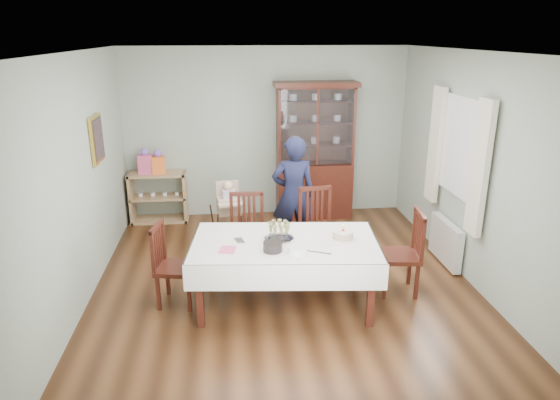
{
  "coord_description": "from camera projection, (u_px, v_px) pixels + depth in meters",
  "views": [
    {
      "loc": [
        -0.62,
        -5.42,
        2.89
      ],
      "look_at": [
        -0.03,
        0.2,
        0.99
      ],
      "focal_mm": 32.0,
      "sensor_mm": 36.0,
      "label": 1
    }
  ],
  "objects": [
    {
      "name": "window",
      "position": [
        461.0,
        148.0,
        6.1
      ],
      "size": [
        0.04,
        1.02,
        1.22
      ],
      "primitive_type": "cube",
      "color": "white",
      "rests_on": "room_shell"
    },
    {
      "name": "cake_knife",
      "position": [
        319.0,
        252.0,
        5.07
      ],
      "size": [
        0.24,
        0.13,
        0.01
      ],
      "primitive_type": "cube",
      "rotation": [
        0.0,
        0.0,
        -0.43
      ],
      "color": "silver",
      "rests_on": "dining_table"
    },
    {
      "name": "radiator",
      "position": [
        446.0,
        242.0,
        6.5
      ],
      "size": [
        0.1,
        0.8,
        0.55
      ],
      "primitive_type": "cube",
      "color": "white",
      "rests_on": "floor"
    },
    {
      "name": "high_chair",
      "position": [
        229.0,
        222.0,
        6.98
      ],
      "size": [
        0.49,
        0.49,
        0.96
      ],
      "rotation": [
        0.0,
        0.0,
        0.14
      ],
      "color": "black",
      "rests_on": "floor"
    },
    {
      "name": "chair_end_left",
      "position": [
        176.0,
        280.0,
        5.54
      ],
      "size": [
        0.49,
        0.49,
        0.93
      ],
      "rotation": [
        0.0,
        0.0,
        1.38
      ],
      "color": "#421810",
      "rests_on": "floor"
    },
    {
      "name": "chair_far_right",
      "position": [
        318.0,
        244.0,
        6.44
      ],
      "size": [
        0.5,
        0.5,
        1.01
      ],
      "rotation": [
        0.0,
        0.0,
        0.11
      ],
      "color": "#421810",
      "rests_on": "floor"
    },
    {
      "name": "woman",
      "position": [
        293.0,
        195.0,
        6.73
      ],
      "size": [
        0.59,
        0.39,
        1.61
      ],
      "primitive_type": "imported",
      "rotation": [
        0.0,
        0.0,
        3.14
      ],
      "color": "black",
      "rests_on": "floor"
    },
    {
      "name": "picture_frame",
      "position": [
        97.0,
        139.0,
        6.1
      ],
      "size": [
        0.04,
        0.48,
        0.58
      ],
      "primitive_type": "cube",
      "color": "gold",
      "rests_on": "room_shell"
    },
    {
      "name": "plate_stack_dark",
      "position": [
        273.0,
        247.0,
        5.11
      ],
      "size": [
        0.22,
        0.22,
        0.1
      ],
      "primitive_type": "cylinder",
      "rotation": [
        0.0,
        0.0,
        -0.11
      ],
      "color": "black",
      "rests_on": "dining_table"
    },
    {
      "name": "curtain_left",
      "position": [
        480.0,
        169.0,
        5.55
      ],
      "size": [
        0.07,
        0.3,
        1.55
      ],
      "primitive_type": "cube",
      "color": "silver",
      "rests_on": "room_shell"
    },
    {
      "name": "gift_bag_pink",
      "position": [
        145.0,
        162.0,
        7.72
      ],
      "size": [
        0.22,
        0.15,
        0.4
      ],
      "color": "#E25384",
      "rests_on": "sideboard"
    },
    {
      "name": "plate_stack_white",
      "position": [
        297.0,
        250.0,
        5.04
      ],
      "size": [
        0.25,
        0.25,
        0.08
      ],
      "primitive_type": "cylinder",
      "rotation": [
        0.0,
        0.0,
        -0.42
      ],
      "color": "white",
      "rests_on": "dining_table"
    },
    {
      "name": "floor",
      "position": [
        284.0,
        281.0,
        6.09
      ],
      "size": [
        5.0,
        5.0,
        0.0
      ],
      "primitive_type": "plane",
      "color": "#593319",
      "rests_on": "ground"
    },
    {
      "name": "chair_end_right",
      "position": [
        400.0,
        268.0,
        5.78
      ],
      "size": [
        0.49,
        0.49,
        0.98
      ],
      "rotation": [
        0.0,
        0.0,
        -1.69
      ],
      "color": "#421810",
      "rests_on": "floor"
    },
    {
      "name": "gift_bag_orange",
      "position": [
        158.0,
        163.0,
        7.74
      ],
      "size": [
        0.22,
        0.17,
        0.38
      ],
      "color": "orange",
      "rests_on": "sideboard"
    },
    {
      "name": "sideboard",
      "position": [
        159.0,
        197.0,
        7.94
      ],
      "size": [
        0.9,
        0.38,
        0.8
      ],
      "color": "tan",
      "rests_on": "floor"
    },
    {
      "name": "dining_table",
      "position": [
        285.0,
        273.0,
        5.47
      ],
      "size": [
        2.1,
        1.34,
        0.76
      ],
      "rotation": [
        0.0,
        0.0,
        -0.1
      ],
      "color": "#421810",
      "rests_on": "floor"
    },
    {
      "name": "china_cabinet",
      "position": [
        315.0,
        149.0,
        7.94
      ],
      "size": [
        1.3,
        0.48,
        2.18
      ],
      "color": "#421810",
      "rests_on": "floor"
    },
    {
      "name": "chair_far_left",
      "position": [
        247.0,
        249.0,
        6.28
      ],
      "size": [
        0.47,
        0.47,
        0.99
      ],
      "rotation": [
        0.0,
        0.0,
        -0.05
      ],
      "color": "#421810",
      "rests_on": "floor"
    },
    {
      "name": "room_shell",
      "position": [
        279.0,
        135.0,
        6.05
      ],
      "size": [
        5.0,
        5.0,
        5.0
      ],
      "color": "#9EAA99",
      "rests_on": "floor"
    },
    {
      "name": "curtain_right",
      "position": [
        435.0,
        145.0,
        6.71
      ],
      "size": [
        0.07,
        0.3,
        1.55
      ],
      "primitive_type": "cube",
      "color": "silver",
      "rests_on": "room_shell"
    },
    {
      "name": "champagne_tray",
      "position": [
        279.0,
        234.0,
        5.38
      ],
      "size": [
        0.32,
        0.32,
        0.2
      ],
      "color": "silver",
      "rests_on": "dining_table"
    },
    {
      "name": "cutlery",
      "position": [
        236.0,
        240.0,
        5.36
      ],
      "size": [
        0.14,
        0.18,
        0.01
      ],
      "primitive_type": null,
      "rotation": [
        0.0,
        0.0,
        0.24
      ],
      "color": "silver",
      "rests_on": "dining_table"
    },
    {
      "name": "birthday_cake",
      "position": [
        343.0,
        235.0,
        5.4
      ],
      "size": [
        0.26,
        0.26,
        0.18
      ],
      "color": "white",
      "rests_on": "dining_table"
    },
    {
      "name": "napkin_stack",
      "position": [
        228.0,
        250.0,
        5.12
      ],
      "size": [
        0.18,
        0.18,
        0.02
      ],
      "primitive_type": "cube",
      "rotation": [
        0.0,
        0.0,
        -0.19
      ],
      "color": "#E25384",
      "rests_on": "dining_table"
    }
  ]
}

